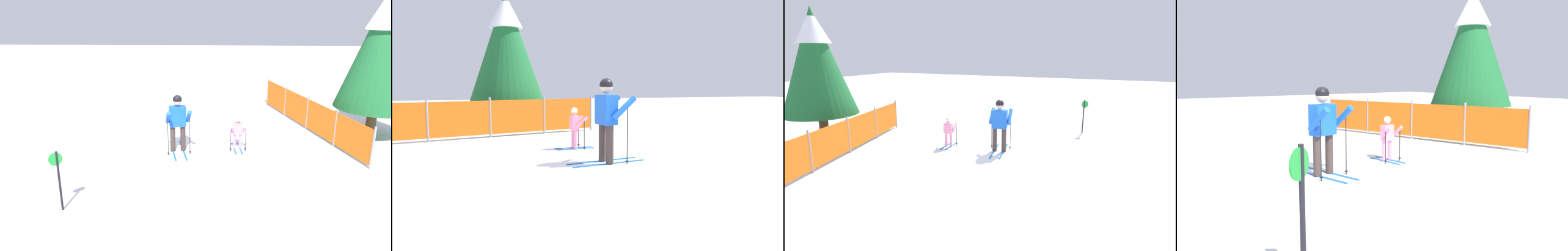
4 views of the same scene
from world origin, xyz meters
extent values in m
plane|color=white|center=(0.00, 0.00, 0.00)|extent=(60.00, 60.00, 0.00)
cube|color=#1966B2|center=(0.09, 0.28, 0.01)|extent=(1.59, 0.35, 0.02)
cube|color=#1966B2|center=(0.15, -0.02, 0.01)|extent=(1.59, 0.35, 0.02)
cylinder|color=#3F332D|center=(0.09, 0.28, 0.40)|extent=(0.15, 0.15, 0.76)
cylinder|color=#3F332D|center=(0.15, -0.02, 0.40)|extent=(0.15, 0.15, 0.76)
cube|color=blue|center=(0.12, 0.13, 1.08)|extent=(0.36, 0.52, 0.59)
cylinder|color=blue|center=(0.29, 0.46, 1.12)|extent=(0.56, 0.22, 0.48)
cylinder|color=blue|center=(0.41, -0.12, 1.12)|extent=(0.56, 0.22, 0.48)
sphere|color=#D8AD8C|center=(0.12, 0.13, 1.53)|extent=(0.25, 0.25, 0.25)
sphere|color=black|center=(0.12, 0.13, 1.57)|extent=(0.27, 0.27, 0.27)
cylinder|color=black|center=(0.36, 0.50, 0.59)|extent=(0.02, 0.02, 1.18)
cylinder|color=black|center=(0.36, 0.50, 0.06)|extent=(0.07, 0.07, 0.01)
cylinder|color=black|center=(0.48, -0.12, 0.59)|extent=(0.02, 0.02, 1.18)
cylinder|color=black|center=(0.48, -0.12, 0.06)|extent=(0.07, 0.07, 0.01)
cube|color=#1966B2|center=(-0.11, 1.99, 0.01)|extent=(0.95, 0.12, 0.02)
cube|color=#1966B2|center=(-0.09, 1.81, 0.01)|extent=(0.95, 0.12, 0.02)
cylinder|color=pink|center=(-0.11, 1.99, 0.24)|extent=(0.09, 0.09, 0.45)
cylinder|color=pink|center=(-0.09, 1.81, 0.24)|extent=(0.09, 0.09, 0.45)
cube|color=pink|center=(-0.10, 1.90, 0.64)|extent=(0.18, 0.29, 0.35)
cylinder|color=pink|center=(0.02, 2.08, 0.67)|extent=(0.32, 0.09, 0.29)
cylinder|color=pink|center=(0.05, 1.74, 0.67)|extent=(0.32, 0.09, 0.29)
sphere|color=#D8AD8C|center=(-0.10, 1.90, 0.91)|extent=(0.15, 0.15, 0.15)
sphere|color=white|center=(-0.10, 1.90, 0.94)|extent=(0.16, 0.16, 0.16)
cylinder|color=black|center=(0.06, 2.13, 0.35)|extent=(0.02, 0.02, 0.70)
cylinder|color=black|center=(0.06, 2.13, 0.06)|extent=(0.07, 0.07, 0.01)
cylinder|color=black|center=(0.09, 1.69, 0.35)|extent=(0.02, 0.02, 0.70)
cylinder|color=black|center=(0.09, 1.69, 0.06)|extent=(0.07, 0.07, 0.01)
cylinder|color=gray|center=(-3.69, 4.01, 0.59)|extent=(0.06, 0.06, 1.19)
cylinder|color=gray|center=(-2.03, 4.44, 0.59)|extent=(0.06, 0.06, 1.19)
cylinder|color=gray|center=(-0.36, 4.88, 0.59)|extent=(0.06, 0.06, 1.19)
cylinder|color=gray|center=(1.31, 5.31, 0.59)|extent=(0.06, 0.06, 1.19)
cube|color=orange|center=(-4.53, 3.79, 0.59)|extent=(1.68, 0.46, 1.00)
cube|color=orange|center=(-2.86, 4.23, 0.59)|extent=(1.68, 0.46, 1.00)
cube|color=orange|center=(-1.19, 4.66, 0.59)|extent=(1.68, 0.46, 1.00)
cube|color=orange|center=(0.48, 5.09, 0.59)|extent=(1.68, 0.46, 1.00)
cylinder|color=#4C3823|center=(-1.38, 6.36, 0.49)|extent=(0.31, 0.31, 0.99)
cone|color=#1B622F|center=(-1.38, 6.36, 2.83)|extent=(2.51, 2.51, 3.68)
cone|color=white|center=(-1.38, 6.36, 4.00)|extent=(1.13, 1.13, 1.10)
cylinder|color=black|center=(3.62, -2.07, 0.67)|extent=(0.05, 0.05, 1.33)
cylinder|color=green|center=(3.64, -2.10, 1.17)|extent=(0.16, 0.25, 0.28)
camera|label=1|loc=(10.72, 1.00, 4.20)|focal=35.00mm
camera|label=2|loc=(-2.30, -7.07, 1.62)|focal=35.00mm
camera|label=3|loc=(-8.78, -3.27, 3.16)|focal=28.00mm
camera|label=4|loc=(6.44, -3.46, 1.88)|focal=35.00mm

